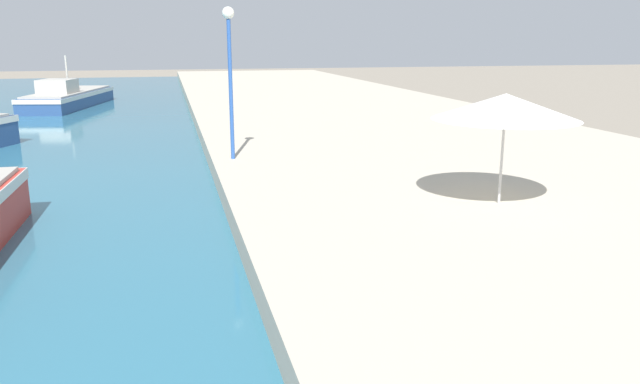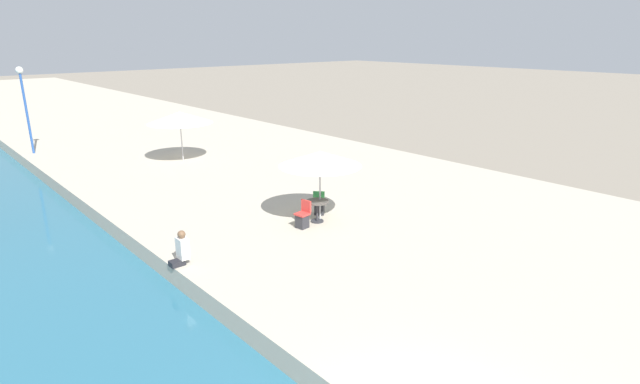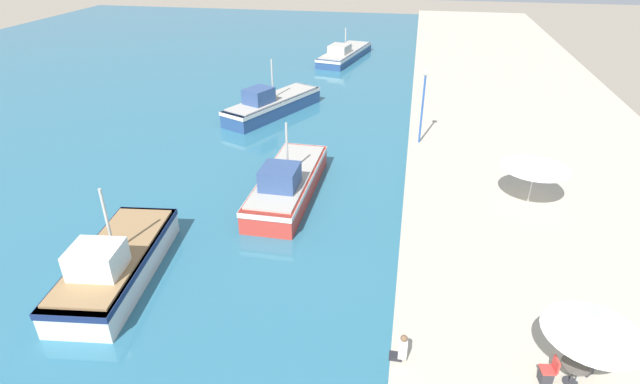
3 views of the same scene
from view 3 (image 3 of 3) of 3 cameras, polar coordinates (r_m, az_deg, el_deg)
water_basin at (r=50.25m, az=-24.04°, el=11.34°), size 56.00×90.00×0.04m
quay_promenade at (r=42.47m, az=21.43°, el=9.46°), size 16.00×90.00×0.61m
fishing_boat_near at (r=21.44m, az=-22.37°, el=-7.48°), size 3.45×7.46×4.03m
fishing_boat_mid at (r=25.84m, az=-3.75°, el=1.09°), size 2.67×8.41×4.01m
fishing_boat_far at (r=37.77m, az=-5.51°, el=9.98°), size 5.80×9.03×4.09m
fishing_boat_distant at (r=54.44m, az=2.83°, el=15.54°), size 4.70×10.42×3.20m
cafe_umbrella_pink at (r=16.21m, az=28.93°, el=-13.29°), size 2.80×2.80×2.42m
cafe_umbrella_white at (r=25.46m, az=23.51°, el=3.15°), size 3.24×3.24×2.48m
cafe_table at (r=17.14m, az=27.04°, el=-17.62°), size 0.80×0.80×0.74m
cafe_chair_left at (r=17.78m, az=28.21°, el=-16.97°), size 0.59×0.59×0.91m
cafe_chair_right at (r=17.00m, az=24.54°, el=-18.35°), size 0.48×0.45×0.91m
person_at_quay at (r=16.34m, az=9.28°, el=-17.26°), size 0.53×0.36×0.98m
lamppost at (r=30.89m, az=11.77°, el=10.91°), size 0.36×0.36×4.56m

